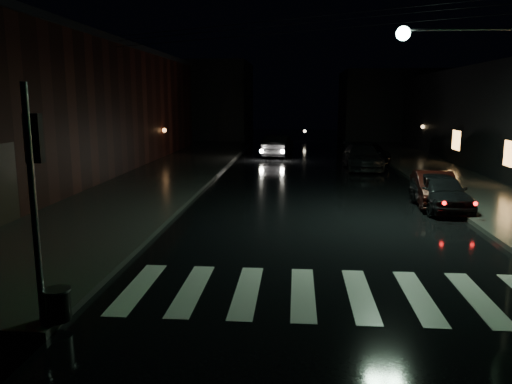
% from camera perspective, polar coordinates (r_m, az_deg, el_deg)
% --- Properties ---
extents(ground, '(120.00, 120.00, 0.00)m').
position_cam_1_polar(ground, '(10.64, -7.91, -11.99)').
color(ground, black).
rests_on(ground, ground).
extents(sidewalk_left, '(6.00, 44.00, 0.15)m').
position_cam_1_polar(sidewalk_left, '(24.98, -12.20, 1.11)').
color(sidewalk_left, '#282826').
rests_on(sidewalk_left, ground).
extents(sidewalk_right, '(4.00, 44.00, 0.15)m').
position_cam_1_polar(sidewalk_right, '(25.15, 22.61, 0.59)').
color(sidewalk_right, '#282826').
rests_on(sidewalk_right, ground).
extents(building_left, '(10.00, 36.00, 7.00)m').
position_cam_1_polar(building_left, '(29.28, -24.69, 8.48)').
color(building_left, black).
rests_on(building_left, ground).
extents(building_far_left, '(14.00, 10.00, 8.00)m').
position_cam_1_polar(building_far_left, '(55.94, -8.09, 10.35)').
color(building_far_left, black).
rests_on(building_far_left, ground).
extents(building_far_right, '(14.00, 10.00, 7.00)m').
position_cam_1_polar(building_far_right, '(55.85, 17.08, 9.49)').
color(building_far_right, black).
rests_on(building_far_right, ground).
extents(crosswalk, '(9.00, 3.00, 0.01)m').
position_cam_1_polar(crosswalk, '(10.90, 8.60, -11.43)').
color(crosswalk, beige).
rests_on(crosswalk, ground).
extents(signal_pole_corner, '(0.68, 0.61, 4.20)m').
position_cam_1_polar(signal_pole_corner, '(9.56, -22.81, -5.58)').
color(signal_pole_corner, slate).
rests_on(signal_pole_corner, ground).
extents(utility_pole, '(4.92, 0.44, 8.00)m').
position_cam_1_polar(utility_pole, '(17.86, 26.93, 11.14)').
color(utility_pole, black).
rests_on(utility_pole, ground).
extents(parked_car_a, '(1.72, 4.04, 1.36)m').
position_cam_1_polar(parked_car_a, '(19.84, 20.32, 0.06)').
color(parked_car_a, black).
rests_on(parked_car_a, ground).
extents(parked_car_b, '(1.71, 4.05, 1.30)m').
position_cam_1_polar(parked_car_b, '(20.65, 19.70, 0.40)').
color(parked_car_b, black).
rests_on(parked_car_b, ground).
extents(parked_car_c, '(2.10, 5.05, 1.46)m').
position_cam_1_polar(parked_car_c, '(30.33, 12.02, 3.99)').
color(parked_car_c, black).
rests_on(parked_car_c, ground).
extents(parked_car_d, '(2.25, 4.69, 1.29)m').
position_cam_1_polar(parked_car_d, '(33.52, 12.84, 4.41)').
color(parked_car_d, black).
rests_on(parked_car_d, ground).
extents(oncoming_car, '(2.19, 4.87, 1.55)m').
position_cam_1_polar(oncoming_car, '(36.16, 2.55, 5.30)').
color(oncoming_car, black).
rests_on(oncoming_car, ground).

